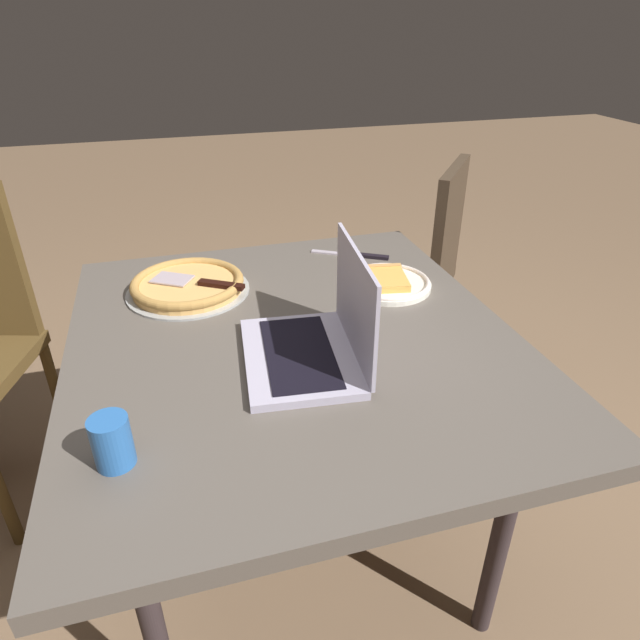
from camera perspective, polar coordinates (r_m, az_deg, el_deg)
ground_plane at (r=1.76m, az=-2.15°, el=-21.58°), size 12.00×12.00×0.00m
dining_table at (r=1.32m, az=-2.67°, el=-3.69°), size 1.14×1.02×0.71m
laptop at (r=1.18m, az=-0.24°, el=-1.85°), size 0.36×0.27×0.25m
pizza_plate at (r=1.52m, az=7.01°, el=3.92°), size 0.24×0.24×0.04m
pizza_tray at (r=1.52m, az=-13.50°, el=3.55°), size 0.33×0.33×0.04m
table_knife at (r=1.71m, az=3.92°, el=6.70°), size 0.14×0.22×0.01m
drink_cup at (r=0.99m, az=-20.73°, el=-11.65°), size 0.07×0.07×0.09m
chair_far at (r=2.14m, az=9.82°, el=5.37°), size 0.57×0.57×0.91m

